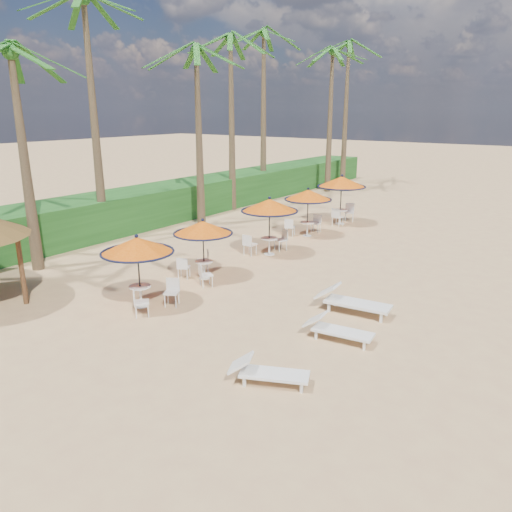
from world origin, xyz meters
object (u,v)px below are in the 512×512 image
Objects in this scene: station_4 at (342,186)px; lounger_near at (266,371)px; lounger_mid at (336,329)px; station_2 at (269,210)px; station_0 at (139,252)px; station_3 at (308,199)px; station_1 at (202,235)px; lounger_far at (350,301)px.

lounger_near is (5.79, -15.23, -1.68)m from station_4.
lounger_mid is at bearing 61.01° from lounger_near.
station_2 is 10.23m from lounger_near.
station_4 is 16.38m from lounger_near.
station_0 is at bearing -173.62° from lounger_mid.
station_3 is at bearing -92.87° from station_4.
station_2 is 1.32× the size of lounger_near.
station_0 is at bearing 141.25° from lounger_near.
station_2 is 3.65m from station_3.
lounger_near is at bearing -69.18° from station_4.
station_0 reaches higher than station_1.
station_4 is at bearing 87.13° from station_3.
station_3 reaches higher than station_0.
station_3 is at bearing 92.24° from lounger_near.
station_4 is at bearing 91.02° from station_0.
station_1 is (-0.29, 3.08, -0.14)m from station_0.
station_1 is 0.95× the size of lounger_far.
lounger_mid is (5.79, 1.40, -1.43)m from station_0.
station_2 is 6.85m from station_4.
station_0 is 5.91m from lounger_near.
station_3 is at bearing 116.85° from lounger_mid.
station_4 reaches higher than lounger_near.
station_3 is 1.01× the size of lounger_far.
lounger_far is (5.71, -7.30, -1.38)m from station_3.
lounger_mid is (6.20, -9.18, -1.45)m from station_3.
station_4 reaches higher than station_1.
station_1 is at bearing -90.22° from station_4.
station_0 reaches higher than lounger_near.
lounger_far is at bearing -62.17° from station_4.
station_3 is 1.22× the size of lounger_mid.
station_3 is at bearing 94.86° from station_2.
station_0 is 6.94m from station_2.
station_2 is 1.06× the size of lounger_far.
station_0 is 6.12m from lounger_mid.
station_4 is (0.16, 3.21, 0.22)m from station_3.
station_4 reaches higher than station_2.
station_4 is 13.88m from lounger_mid.
lounger_far is at bearing 68.88° from lounger_near.
lounger_far reaches higher than lounger_near.
station_1 is at bearing -89.08° from station_3.
lounger_mid is at bearing -64.02° from station_4.
station_4 is at bearing 89.78° from station_1.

